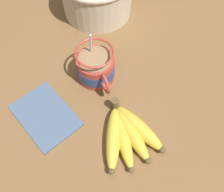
{
  "coord_description": "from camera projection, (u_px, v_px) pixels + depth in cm",
  "views": [
    {
      "loc": [
        33.11,
        -10.81,
        61.24
      ],
      "look_at": [
        3.9,
        2.03,
        7.73
      ],
      "focal_mm": 40.0,
      "sensor_mm": 36.0,
      "label": 1
    }
  ],
  "objects": [
    {
      "name": "banana_bunch",
      "position": [
        127.0,
        134.0,
        0.6
      ],
      "size": [
        18.18,
        16.11,
        4.11
      ],
      "color": "brown",
      "rests_on": "table"
    },
    {
      "name": "table",
      "position": [
        100.0,
        99.0,
        0.69
      ],
      "size": [
        115.43,
        115.43,
        3.2
      ],
      "color": "brown",
      "rests_on": "ground"
    },
    {
      "name": "napkin",
      "position": [
        46.0,
        117.0,
        0.64
      ],
      "size": [
        20.09,
        16.74,
        0.6
      ],
      "color": "slate",
      "rests_on": "table"
    },
    {
      "name": "coffee_mug",
      "position": [
        96.0,
        68.0,
        0.67
      ],
      "size": [
        14.06,
        10.33,
        14.51
      ],
      "color": "#B23D33",
      "rests_on": "table"
    }
  ]
}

